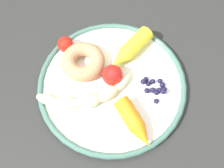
# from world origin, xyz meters

# --- Properties ---
(ground_plane) EXTENTS (6.00, 6.00, 0.00)m
(ground_plane) POSITION_xyz_m (0.00, 0.00, 0.00)
(ground_plane) COLOR #394134
(dining_table) EXTENTS (0.94, 0.82, 0.75)m
(dining_table) POSITION_xyz_m (0.00, 0.00, 0.64)
(dining_table) COLOR #262726
(dining_table) RESTS_ON ground_plane
(plate) EXTENTS (0.31, 0.31, 0.02)m
(plate) POSITION_xyz_m (0.04, -0.04, 0.76)
(plate) COLOR white
(plate) RESTS_ON dining_table
(banana) EXTENTS (0.13, 0.16, 0.03)m
(banana) POSITION_xyz_m (0.03, -0.09, 0.77)
(banana) COLOR #EEEBB3
(banana) RESTS_ON plate
(carrot_orange) EXTENTS (0.11, 0.07, 0.03)m
(carrot_orange) POSITION_xyz_m (0.13, -0.08, 0.77)
(carrot_orange) COLOR orange
(carrot_orange) RESTS_ON plate
(carrot_yellow) EXTENTS (0.04, 0.12, 0.03)m
(carrot_yellow) POSITION_xyz_m (0.03, 0.04, 0.78)
(carrot_yellow) COLOR yellow
(carrot_yellow) RESTS_ON plate
(donut) EXTENTS (0.12, 0.12, 0.03)m
(donut) POSITION_xyz_m (-0.03, -0.04, 0.77)
(donut) COLOR tan
(donut) RESTS_ON plate
(blueberry_pile) EXTENTS (0.06, 0.05, 0.02)m
(blueberry_pile) POSITION_xyz_m (0.12, 0.01, 0.77)
(blueberry_pile) COLOR #191638
(blueberry_pile) RESTS_ON plate
(tomato_near) EXTENTS (0.04, 0.04, 0.04)m
(tomato_near) POSITION_xyz_m (0.04, -0.03, 0.78)
(tomato_near) COLOR red
(tomato_near) RESTS_ON plate
(tomato_mid) EXTENTS (0.03, 0.03, 0.03)m
(tomato_mid) POSITION_xyz_m (-0.09, -0.03, 0.78)
(tomato_mid) COLOR red
(tomato_mid) RESTS_ON plate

